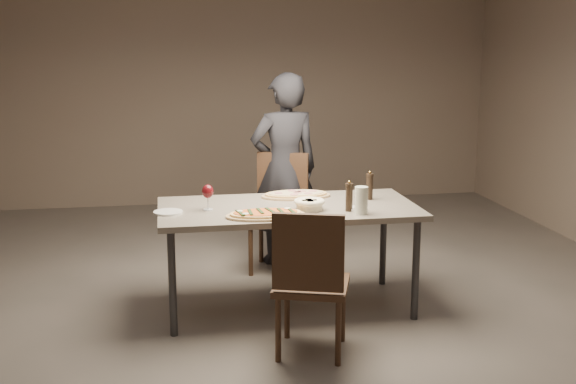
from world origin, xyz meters
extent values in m
plane|color=#625A54|center=(0.00, 0.00, 0.00)|extent=(7.00, 7.00, 0.00)
plane|color=gray|center=(0.00, 3.50, 1.40)|extent=(6.00, 0.00, 6.00)
plane|color=gray|center=(0.00, -3.50, 1.40)|extent=(6.00, 0.00, 6.00)
cube|color=slate|center=(0.00, 0.00, 0.73)|extent=(1.80, 0.90, 0.04)
cylinder|color=#333335|center=(-0.82, -0.37, 0.35)|extent=(0.05, 0.05, 0.71)
cylinder|color=#333335|center=(0.82, -0.37, 0.35)|extent=(0.05, 0.05, 0.71)
cylinder|color=#333335|center=(-0.82, 0.37, 0.35)|extent=(0.05, 0.05, 0.71)
cylinder|color=#333335|center=(0.82, 0.37, 0.35)|extent=(0.05, 0.05, 0.71)
ellipsoid|color=white|center=(-0.34, -0.32, 0.79)|extent=(0.05, 0.05, 0.01)
ellipsoid|color=white|center=(-0.04, -0.22, 0.79)|extent=(0.05, 0.05, 0.01)
ellipsoid|color=white|center=(-0.37, -0.25, 0.79)|extent=(0.05, 0.05, 0.01)
cube|color=#1F3516|center=(-0.37, -0.29, 0.79)|extent=(0.05, 0.15, 0.01)
cube|color=#1F3516|center=(-0.30, -0.29, 0.79)|extent=(0.02, 0.15, 0.01)
cube|color=#1F3516|center=(-0.23, -0.27, 0.79)|extent=(0.04, 0.15, 0.01)
cube|color=#1F3516|center=(-0.17, -0.26, 0.79)|extent=(0.06, 0.15, 0.01)
cube|color=#1F3516|center=(-0.10, -0.29, 0.79)|extent=(0.04, 0.15, 0.01)
cube|color=#1F3516|center=(-0.03, -0.29, 0.79)|extent=(0.04, 0.15, 0.01)
cylinder|color=tan|center=(0.16, 0.32, 0.79)|extent=(0.06, 0.06, 0.00)
cylinder|color=tan|center=(0.24, 0.31, 0.79)|extent=(0.06, 0.06, 0.00)
cylinder|color=tan|center=(0.19, 0.23, 0.79)|extent=(0.06, 0.06, 0.00)
cylinder|color=tan|center=(0.12, 0.27, 0.79)|extent=(0.06, 0.06, 0.00)
cylinder|color=tan|center=(0.08, 0.21, 0.79)|extent=(0.06, 0.06, 0.00)
cylinder|color=tan|center=(0.12, 0.30, 0.79)|extent=(0.06, 0.06, 0.00)
cylinder|color=tan|center=(0.09, 0.35, 0.79)|extent=(0.06, 0.06, 0.00)
cylinder|color=tan|center=(-0.02, 0.28, 0.79)|extent=(0.06, 0.06, 0.00)
cylinder|color=beige|center=(0.12, -0.14, 0.78)|extent=(0.18, 0.18, 0.07)
torus|color=beige|center=(0.12, -0.14, 0.81)|extent=(0.21, 0.21, 0.03)
cube|color=#A77443|center=(0.15, -0.14, 0.80)|extent=(0.06, 0.05, 0.04)
cube|color=#A77443|center=(0.12, -0.12, 0.80)|extent=(0.05, 0.06, 0.04)
cube|color=#A77443|center=(0.10, -0.14, 0.80)|extent=(0.06, 0.05, 0.04)
cube|color=#A77443|center=(0.12, -0.17, 0.80)|extent=(0.05, 0.06, 0.04)
cylinder|color=white|center=(0.45, -0.20, 0.76)|extent=(0.14, 0.14, 0.02)
cylinder|color=#B2BD45|center=(0.45, -0.20, 0.76)|extent=(0.10, 0.10, 0.00)
cylinder|color=black|center=(0.38, -0.22, 0.84)|extent=(0.05, 0.05, 0.17)
cylinder|color=black|center=(0.38, -0.22, 0.93)|extent=(0.05, 0.05, 0.02)
sphere|color=gold|center=(0.38, -0.22, 0.95)|extent=(0.02, 0.02, 0.02)
cylinder|color=black|center=(0.62, 0.11, 0.84)|extent=(0.05, 0.05, 0.17)
cylinder|color=black|center=(0.62, 0.11, 0.93)|extent=(0.05, 0.05, 0.02)
sphere|color=gold|center=(0.62, 0.11, 0.95)|extent=(0.02, 0.02, 0.02)
cylinder|color=silver|center=(0.44, -0.31, 0.84)|extent=(0.09, 0.09, 0.19)
cylinder|color=silver|center=(-0.56, -0.02, 0.75)|extent=(0.07, 0.07, 0.01)
cylinder|color=silver|center=(-0.56, -0.02, 0.80)|extent=(0.01, 0.01, 0.08)
ellipsoid|color=#4B0A0F|center=(-0.56, -0.02, 0.88)|extent=(0.08, 0.08, 0.10)
cylinder|color=white|center=(-0.83, -0.07, 0.76)|extent=(0.20, 0.20, 0.01)
cube|color=#3C2719|center=(0.01, -0.76, 0.43)|extent=(0.55, 0.55, 0.04)
cylinder|color=#3C2719|center=(-0.21, -0.87, 0.20)|extent=(0.04, 0.04, 0.41)
cylinder|color=#3C2719|center=(0.13, -0.98, 0.20)|extent=(0.04, 0.04, 0.41)
cylinder|color=#3C2719|center=(-0.10, -0.53, 0.20)|extent=(0.04, 0.04, 0.41)
cylinder|color=#3C2719|center=(0.24, -0.65, 0.20)|extent=(0.04, 0.04, 0.41)
cube|color=#3C2719|center=(-0.05, -0.95, 0.70)|extent=(0.41, 0.17, 0.46)
cube|color=#3C2719|center=(0.06, 0.86, 0.44)|extent=(0.59, 0.59, 0.04)
cylinder|color=#3C2719|center=(0.30, 0.96, 0.21)|extent=(0.04, 0.04, 0.42)
cylinder|color=#3C2719|center=(-0.04, 1.10, 0.21)|extent=(0.04, 0.04, 0.42)
cylinder|color=#3C2719|center=(0.17, 0.62, 0.21)|extent=(0.04, 0.04, 0.42)
cylinder|color=#3C2719|center=(-0.18, 0.75, 0.21)|extent=(0.04, 0.04, 0.42)
cube|color=#3C2719|center=(0.14, 1.05, 0.72)|extent=(0.42, 0.19, 0.48)
imported|color=black|center=(0.16, 1.09, 0.81)|extent=(0.64, 0.47, 1.63)
camera|label=1|loc=(-0.84, -4.84, 1.90)|focal=45.00mm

